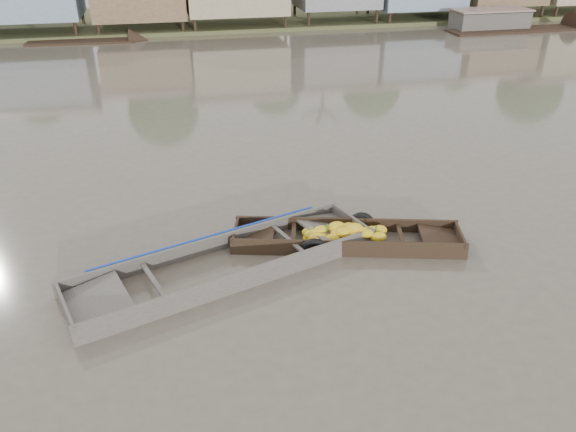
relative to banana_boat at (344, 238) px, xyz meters
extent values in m
plane|color=#524A3F|center=(-1.01, -0.51, -0.14)|extent=(120.00, 120.00, 0.00)
cube|color=#384723|center=(-1.01, 32.49, -0.14)|extent=(120.00, 12.00, 0.50)
cube|color=black|center=(0.08, -0.01, -0.22)|extent=(5.39, 2.35, 0.08)
cube|color=black|center=(0.23, 0.55, -0.01)|extent=(5.28, 1.54, 0.50)
cube|color=black|center=(-0.07, -0.56, -0.01)|extent=(5.28, 1.54, 0.50)
cube|color=black|center=(2.64, -0.69, -0.01)|extent=(0.36, 1.15, 0.48)
cube|color=black|center=(2.20, -0.57, 0.05)|extent=(1.15, 1.22, 0.19)
cube|color=black|center=(-2.49, 0.68, -0.01)|extent=(0.36, 1.15, 0.48)
cube|color=black|center=(-2.04, 0.56, 0.05)|extent=(1.15, 1.22, 0.19)
cube|color=black|center=(-1.15, 0.32, 0.09)|extent=(0.39, 1.12, 0.05)
cube|color=black|center=(1.30, -0.34, 0.09)|extent=(0.39, 1.12, 0.05)
ellipsoid|color=yellow|center=(0.44, 0.27, 0.07)|extent=(0.41, 0.33, 0.22)
ellipsoid|color=yellow|center=(0.40, -0.15, 0.20)|extent=(0.46, 0.37, 0.25)
ellipsoid|color=yellow|center=(-0.82, -0.10, -0.02)|extent=(0.40, 0.32, 0.21)
ellipsoid|color=yellow|center=(0.20, -0.22, 0.15)|extent=(0.43, 0.35, 0.23)
ellipsoid|color=yellow|center=(-0.66, -0.10, 0.04)|extent=(0.49, 0.40, 0.26)
ellipsoid|color=yellow|center=(-0.61, -0.11, 0.02)|extent=(0.48, 0.39, 0.26)
ellipsoid|color=yellow|center=(-0.05, -0.13, 0.24)|extent=(0.47, 0.38, 0.25)
ellipsoid|color=yellow|center=(0.40, 0.25, 0.08)|extent=(0.43, 0.35, 0.23)
ellipsoid|color=yellow|center=(0.22, -0.08, 0.27)|extent=(0.51, 0.41, 0.27)
ellipsoid|color=yellow|center=(0.12, -0.12, 0.19)|extent=(0.44, 0.36, 0.24)
ellipsoid|color=yellow|center=(0.87, -0.01, 0.10)|extent=(0.49, 0.39, 0.26)
ellipsoid|color=yellow|center=(0.74, 0.09, 0.06)|extent=(0.43, 0.35, 0.23)
ellipsoid|color=yellow|center=(-0.14, -0.03, 0.19)|extent=(0.46, 0.37, 0.25)
ellipsoid|color=yellow|center=(-0.10, 0.17, 0.17)|extent=(0.44, 0.35, 0.24)
ellipsoid|color=yellow|center=(0.06, 0.12, 0.18)|extent=(0.47, 0.38, 0.25)
ellipsoid|color=yellow|center=(-0.57, -0.04, 0.08)|extent=(0.44, 0.36, 0.24)
ellipsoid|color=yellow|center=(0.08, -0.34, 0.05)|extent=(0.40, 0.33, 0.22)
ellipsoid|color=yellow|center=(-0.79, 0.18, 0.00)|extent=(0.39, 0.31, 0.21)
ellipsoid|color=yellow|center=(-0.66, 0.00, 0.08)|extent=(0.50, 0.40, 0.27)
ellipsoid|color=yellow|center=(-0.71, 0.17, 0.08)|extent=(0.50, 0.40, 0.27)
ellipsoid|color=yellow|center=(0.74, -0.33, 0.12)|extent=(0.46, 0.37, 0.25)
ellipsoid|color=yellow|center=(0.00, 0.26, 0.12)|extent=(0.40, 0.33, 0.22)
ellipsoid|color=yellow|center=(0.13, 0.07, 0.25)|extent=(0.38, 0.31, 0.20)
ellipsoid|color=yellow|center=(-0.75, 0.34, 0.06)|extent=(0.45, 0.37, 0.24)
ellipsoid|color=yellow|center=(0.46, -0.27, 0.21)|extent=(0.39, 0.32, 0.21)
ellipsoid|color=yellow|center=(-0.50, 0.21, 0.16)|extent=(0.43, 0.34, 0.23)
ellipsoid|color=yellow|center=(-0.32, -0.17, 0.14)|extent=(0.38, 0.31, 0.21)
ellipsoid|color=yellow|center=(-0.15, 0.10, 0.27)|extent=(0.47, 0.38, 0.25)
cylinder|color=#3F6626|center=(-0.39, 0.12, 0.27)|extent=(0.04, 0.04, 0.17)
cylinder|color=#3F6626|center=(0.26, -0.06, 0.27)|extent=(0.04, 0.04, 0.17)
cylinder|color=#3F6626|center=(0.73, -0.18, 0.27)|extent=(0.04, 0.04, 0.17)
torus|color=black|center=(0.62, 0.53, 0.01)|extent=(0.70, 0.34, 0.68)
torus|color=black|center=(-0.83, -0.44, 0.01)|extent=(0.70, 0.34, 0.68)
cube|color=#3C3733|center=(-2.87, -0.52, -0.22)|extent=(6.90, 3.51, 0.08)
cube|color=#3C3733|center=(-3.13, 0.27, 0.01)|extent=(6.63, 2.32, 0.55)
cube|color=#3C3733|center=(-2.61, -1.31, 0.01)|extent=(6.63, 2.32, 0.55)
cube|color=#3C3733|center=(0.35, 0.54, 0.01)|extent=(0.59, 1.63, 0.53)
cube|color=#3C3733|center=(-0.21, 0.36, 0.08)|extent=(1.57, 1.75, 0.22)
cube|color=#3C3733|center=(-6.09, -1.58, 0.01)|extent=(0.59, 1.63, 0.53)
cube|color=#3C3733|center=(-5.53, -1.40, 0.08)|extent=(1.57, 1.75, 0.22)
cube|color=#3C3733|center=(-4.41, -1.03, 0.13)|extent=(0.60, 1.58, 0.05)
cube|color=#3C3733|center=(-1.33, -0.01, 0.13)|extent=(0.60, 1.58, 0.05)
cube|color=#665E54|center=(-2.87, -0.52, -0.18)|extent=(5.32, 2.88, 0.02)
cube|color=#0E2D95|center=(-3.15, 0.32, 0.23)|extent=(5.35, 1.83, 0.14)
torus|color=olive|center=(-0.59, -0.06, -0.16)|extent=(0.39, 0.39, 0.06)
torus|color=olive|center=(-0.59, -0.06, -0.12)|extent=(0.31, 0.31, 0.06)
cube|color=black|center=(19.36, 23.54, -0.19)|extent=(9.19, 2.18, 0.35)
cube|color=black|center=(-8.43, 25.79, -0.19)|extent=(6.33, 1.68, 0.35)
cube|color=black|center=(17.99, 24.49, 0.41)|extent=(5.00, 2.00, 1.20)
camera|label=1|loc=(-3.80, -10.90, 6.82)|focal=35.00mm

